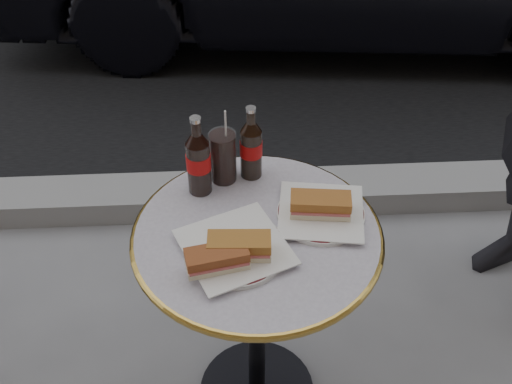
{
  "coord_description": "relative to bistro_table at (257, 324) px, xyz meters",
  "views": [
    {
      "loc": [
        -0.06,
        -1.1,
        1.85
      ],
      "look_at": [
        0.0,
        0.05,
        0.82
      ],
      "focal_mm": 45.0,
      "sensor_mm": 36.0,
      "label": 1
    }
  ],
  "objects": [
    {
      "name": "plate_left",
      "position": [
        -0.06,
        -0.06,
        0.37
      ],
      "size": [
        0.29,
        0.29,
        0.01
      ],
      "primitive_type": "cylinder",
      "rotation": [
        0.0,
        0.0,
        0.23
      ],
      "color": "silver",
      "rests_on": "bistro_table"
    },
    {
      "name": "plate_right",
      "position": [
        0.16,
        0.05,
        0.37
      ],
      "size": [
        0.28,
        0.28,
        0.01
      ],
      "primitive_type": "cylinder",
      "rotation": [
        0.0,
        0.0,
        -0.32
      ],
      "color": "white",
      "rests_on": "bistro_table"
    },
    {
      "name": "cola_glass",
      "position": [
        -0.08,
        0.21,
        0.44
      ],
      "size": [
        0.08,
        0.08,
        0.15
      ],
      "primitive_type": "cylinder",
      "rotation": [
        0.0,
        0.0,
        -0.13
      ],
      "color": "black",
      "rests_on": "bistro_table"
    },
    {
      "name": "sandwich_right",
      "position": [
        0.16,
        0.05,
        0.4
      ],
      "size": [
        0.16,
        0.09,
        0.05
      ],
      "primitive_type": "cube",
      "rotation": [
        0.0,
        0.0,
        -0.11
      ],
      "color": "#A5612A",
      "rests_on": "plate_right"
    },
    {
      "name": "cola_bottle_left",
      "position": [
        -0.14,
        0.17,
        0.48
      ],
      "size": [
        0.08,
        0.08,
        0.23
      ],
      "primitive_type": null,
      "rotation": [
        0.0,
        0.0,
        -0.39
      ],
      "color": "black",
      "rests_on": "bistro_table"
    },
    {
      "name": "sandwich_left_b",
      "position": [
        -0.05,
        -0.08,
        0.4
      ],
      "size": [
        0.15,
        0.08,
        0.05
      ],
      "primitive_type": "cube",
      "rotation": [
        0.0,
        0.0,
        -0.05
      ],
      "color": "#A9692B",
      "rests_on": "plate_left"
    },
    {
      "name": "sandwich_left_a",
      "position": [
        -0.1,
        -0.12,
        0.4
      ],
      "size": [
        0.15,
        0.09,
        0.05
      ],
      "primitive_type": "cube",
      "rotation": [
        0.0,
        0.0,
        0.2
      ],
      "color": "brown",
      "rests_on": "plate_left"
    },
    {
      "name": "curb",
      "position": [
        0.0,
        0.9,
        -0.32
      ],
      "size": [
        40.0,
        0.2,
        0.12
      ],
      "primitive_type": "cube",
      "color": "gray",
      "rests_on": "ground"
    },
    {
      "name": "cola_bottle_right",
      "position": [
        -0.0,
        0.22,
        0.47
      ],
      "size": [
        0.08,
        0.08,
        0.22
      ],
      "primitive_type": null,
      "rotation": [
        0.0,
        0.0,
        0.34
      ],
      "color": "black",
      "rests_on": "bistro_table"
    },
    {
      "name": "bistro_table",
      "position": [
        0.0,
        0.0,
        0.0
      ],
      "size": [
        0.62,
        0.62,
        0.73
      ],
      "primitive_type": null,
      "color": "#BAB2C4",
      "rests_on": "ground"
    }
  ]
}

